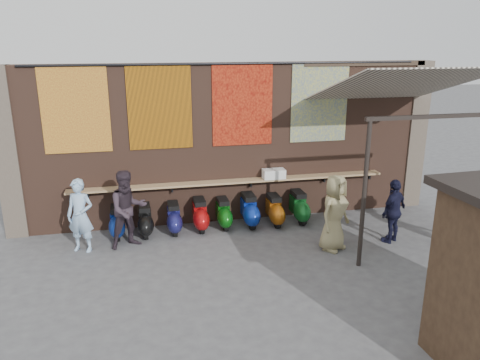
{
  "coord_description": "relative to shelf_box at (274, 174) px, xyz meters",
  "views": [
    {
      "loc": [
        -2.22,
        -8.71,
        4.53
      ],
      "look_at": [
        -0.04,
        1.2,
        1.48
      ],
      "focal_mm": 35.0,
      "sensor_mm": 36.0,
      "label": 1
    }
  ],
  "objects": [
    {
      "name": "eating_counter",
      "position": [
        -1.08,
        0.03,
        -0.14
      ],
      "size": [
        8.0,
        0.32,
        0.05
      ],
      "primitive_type": "cube",
      "color": "#9E7A51",
      "rests_on": "brick_wall"
    },
    {
      "name": "tapestry_redgold",
      "position": [
        -4.68,
        0.18,
        1.76
      ],
      "size": [
        1.5,
        0.02,
        2.0
      ],
      "primitive_type": "cube",
      "color": "maroon",
      "rests_on": "brick_wall"
    },
    {
      "name": "scooter_stool_7",
      "position": [
        0.61,
        -0.29,
        -0.85
      ],
      "size": [
        0.38,
        0.84,
        0.79
      ],
      "primitive_type": null,
      "color": "#0F4F1C",
      "rests_on": "ground"
    },
    {
      "name": "scooter_stool_3",
      "position": [
        -1.95,
        -0.27,
        -0.86
      ],
      "size": [
        0.37,
        0.81,
        0.77
      ],
      "primitive_type": null,
      "color": "#A90D0E",
      "rests_on": "ground"
    },
    {
      "name": "scooter_stool_0",
      "position": [
        -3.94,
        -0.29,
        -0.87
      ],
      "size": [
        0.35,
        0.78,
        0.74
      ],
      "primitive_type": null,
      "color": "navy",
      "rests_on": "ground"
    },
    {
      "name": "awning_post_left",
      "position": [
        1.02,
        -2.9,
        0.31
      ],
      "size": [
        0.09,
        0.09,
        3.1
      ],
      "primitive_type": "cylinder",
      "color": "black",
      "rests_on": "ground"
    },
    {
      "name": "pier_left",
      "position": [
        -6.28,
        0.4,
        0.76
      ],
      "size": [
        0.5,
        0.5,
        4.0
      ],
      "primitive_type": "cube",
      "color": "#4C4238",
      "rests_on": "ground"
    },
    {
      "name": "awning_header",
      "position": [
        2.42,
        -2.9,
        1.84
      ],
      "size": [
        3.0,
        0.08,
        0.08
      ],
      "primitive_type": "cube",
      "color": "black",
      "rests_on": "awning_post_left"
    },
    {
      "name": "shelf_box",
      "position": [
        0.0,
        0.0,
        0.0
      ],
      "size": [
        0.56,
        0.3,
        0.24
      ],
      "primitive_type": "cube",
      "color": "white",
      "rests_on": "eating_counter"
    },
    {
      "name": "tapestry_sun",
      "position": [
        -2.78,
        0.18,
        1.76
      ],
      "size": [
        1.5,
        0.02,
        2.0
      ],
      "primitive_type": "cube",
      "color": "orange",
      "rests_on": "brick_wall"
    },
    {
      "name": "diner_left",
      "position": [
        -4.67,
        -0.9,
        -0.41
      ],
      "size": [
        0.71,
        0.59,
        1.66
      ],
      "primitive_type": "imported",
      "rotation": [
        0.0,
        0.0,
        -0.38
      ],
      "color": "#99BBDE",
      "rests_on": "ground"
    },
    {
      "name": "awning_canvas",
      "position": [
        2.42,
        -1.4,
        2.31
      ],
      "size": [
        3.2,
        3.28,
        0.97
      ],
      "primitive_type": "cube",
      "rotation": [
        -0.28,
        0.0,
        0.0
      ],
      "color": "beige",
      "rests_on": "brick_wall"
    },
    {
      "name": "shopper_tan",
      "position": [
        0.81,
        -2.02,
        -0.38
      ],
      "size": [
        1.01,
        0.93,
        1.73
      ],
      "primitive_type": "imported",
      "rotation": [
        0.0,
        0.0,
        0.59
      ],
      "color": "#8D835A",
      "rests_on": "ground"
    },
    {
      "name": "diner_right",
      "position": [
        -3.64,
        -0.9,
        -0.35
      ],
      "size": [
        1.05,
        0.94,
        1.79
      ],
      "primitive_type": "imported",
      "rotation": [
        0.0,
        0.0,
        0.36
      ],
      "color": "#2F252D",
      "rests_on": "ground"
    },
    {
      "name": "tapestry_multi",
      "position": [
        1.22,
        0.18,
        1.76
      ],
      "size": [
        1.5,
        0.02,
        2.0
      ],
      "primitive_type": "cube",
      "color": "#2A449A",
      "rests_on": "brick_wall"
    },
    {
      "name": "scooter_stool_4",
      "position": [
        -1.36,
        -0.25,
        -0.88
      ],
      "size": [
        0.35,
        0.77,
        0.73
      ],
      "primitive_type": null,
      "color": "#0B520F",
      "rests_on": "ground"
    },
    {
      "name": "pier_right",
      "position": [
        4.12,
        0.4,
        0.76
      ],
      "size": [
        0.5,
        0.5,
        4.0
      ],
      "primitive_type": "cube",
      "color": "#4C4238",
      "rests_on": "ground"
    },
    {
      "name": "ground",
      "position": [
        -1.08,
        -2.3,
        -1.24
      ],
      "size": [
        70.0,
        70.0,
        0.0
      ],
      "primitive_type": "plane",
      "color": "#474749",
      "rests_on": "ground"
    },
    {
      "name": "awning_ledger",
      "position": [
        2.42,
        0.19,
        2.71
      ],
      "size": [
        3.3,
        0.08,
        0.12
      ],
      "primitive_type": "cube",
      "color": "#33261C",
      "rests_on": "brick_wall"
    },
    {
      "name": "scooter_stool_1",
      "position": [
        -3.28,
        -0.33,
        -0.87
      ],
      "size": [
        0.35,
        0.78,
        0.74
      ],
      "primitive_type": null,
      "color": "black",
      "rests_on": "ground"
    },
    {
      "name": "shopper_grey",
      "position": [
        3.8,
        -2.79,
        -0.33
      ],
      "size": [
        1.34,
        1.3,
        1.84
      ],
      "primitive_type": "imported",
      "rotation": [
        0.0,
        0.0,
        2.41
      ],
      "color": "#545459",
      "rests_on": "ground"
    },
    {
      "name": "tapestry_orange",
      "position": [
        -0.78,
        0.18,
        1.76
      ],
      "size": [
        1.5,
        0.02,
        2.0
      ],
      "primitive_type": "cube",
      "color": "#AF3315",
      "rests_on": "brick_wall"
    },
    {
      "name": "hang_rail",
      "position": [
        -1.08,
        0.17,
        2.74
      ],
      "size": [
        9.5,
        0.06,
        0.06
      ],
      "primitive_type": "cylinder",
      "rotation": [
        0.0,
        1.57,
        0.0
      ],
      "color": "black",
      "rests_on": "brick_wall"
    },
    {
      "name": "scooter_stool_5",
      "position": [
        -0.7,
        -0.28,
        -0.84
      ],
      "size": [
        0.38,
        0.85,
        0.81
      ],
      "primitive_type": null,
      "color": "navy",
      "rests_on": "ground"
    },
    {
      "name": "shopper_navy",
      "position": [
        2.3,
        -1.94,
        -0.49
      ],
      "size": [
        0.95,
        0.76,
        1.51
      ],
      "primitive_type": "imported",
      "rotation": [
        0.0,
        0.0,
        3.66
      ],
      "color": "black",
      "rests_on": "ground"
    },
    {
      "name": "scooter_stool_6",
      "position": [
        -0.06,
        -0.35,
        -0.86
      ],
      "size": [
        0.36,
        0.8,
        0.76
      ],
      "primitive_type": null,
      "color": "#88440C",
      "rests_on": "ground"
    },
    {
      "name": "brick_wall",
      "position": [
        -1.08,
        0.4,
        0.76
      ],
      "size": [
        10.0,
        0.4,
        4.0
      ],
      "primitive_type": "cube",
      "color": "brown",
      "rests_on": "ground"
    },
    {
      "name": "scooter_stool_2",
      "position": [
        -2.6,
        -0.32,
        -0.88
      ],
      "size": [
        0.35,
        0.77,
        0.73
      ],
      "primitive_type": null,
      "color": "navy",
      "rests_on": "ground"
    }
  ]
}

